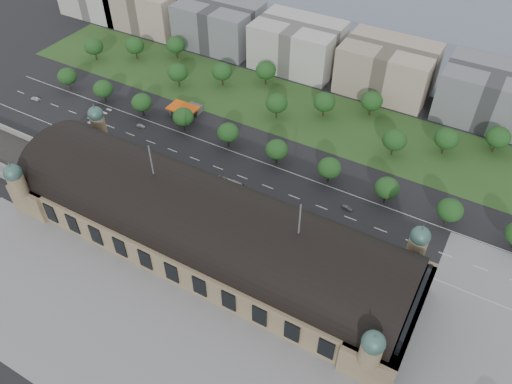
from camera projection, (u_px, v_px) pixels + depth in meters
The scene contains 48 objects.
ground at pixel (207, 245), 180.12m from camera, with size 900.00×900.00×0.00m, color black.
station at pixel (205, 225), 173.08m from camera, with size 150.00×48.40×44.30m.
plaza_south at pixel (153, 355), 148.64m from camera, with size 190.00×48.00×0.12m, color gray.
plaza_east at pixel (506, 380), 142.92m from camera, with size 56.00×100.00×0.12m, color gray.
road_slab at pixel (218, 168), 211.40m from camera, with size 260.00×26.00×0.10m, color black.
grass_belt at pixel (287, 108), 244.43m from camera, with size 300.00×45.00×0.10m, color #2D5020.
petrol_station at pixel (189, 108), 238.91m from camera, with size 14.00×13.00×5.05m.
office_1 at pixel (150, 7), 303.07m from camera, with size 45.00×32.00×24.00m, color #B7A48F.
office_2 at pixel (219, 25), 285.01m from camera, with size 45.00×32.00×24.00m, color slate.
office_3 at pixel (297, 45), 266.96m from camera, with size 45.00×32.00×24.00m, color beige.
office_4 at pixel (387, 68), 248.90m from camera, with size 45.00×32.00×24.00m, color #B7A48F.
office_5 at pixel (491, 95), 230.84m from camera, with size 45.00×32.00×24.00m, color slate.
tree_row_0 at pixel (67, 76), 251.93m from camera, with size 9.60×9.60×11.52m.
tree_row_1 at pixel (103, 89), 243.26m from camera, with size 9.60×9.60×11.52m.
tree_row_2 at pixel (142, 102), 234.60m from camera, with size 9.60×9.60×11.52m.
tree_row_3 at pixel (183, 117), 225.93m from camera, with size 9.60×9.60×11.52m.
tree_row_4 at pixel (228, 133), 217.26m from camera, with size 9.60×9.60×11.52m.
tree_row_5 at pixel (277, 149), 208.60m from camera, with size 9.60×9.60×11.52m.
tree_row_6 at pixel (329, 168), 199.93m from camera, with size 9.60×9.60×11.52m.
tree_row_7 at pixel (387, 188), 191.26m from camera, with size 9.60×9.60×11.52m.
tree_row_8 at pixel (450, 210), 182.60m from camera, with size 9.60×9.60×11.52m.
tree_belt_0 at pixel (94, 46), 274.12m from camera, with size 10.40×10.40×12.48m.
tree_belt_1 at pixel (135, 46), 274.85m from camera, with size 10.40×10.40×12.48m.
tree_belt_2 at pixel (176, 45), 275.59m from camera, with size 10.40×10.40×12.48m.
tree_belt_3 at pixel (178, 73), 253.53m from camera, with size 10.40×10.40×12.48m.
tree_belt_4 at pixel (222, 72), 254.27m from camera, with size 10.40×10.40×12.48m.
tree_belt_5 at pixel (266, 70), 255.01m from camera, with size 10.40×10.40×12.48m.
tree_belt_6 at pixel (277, 103), 232.95m from camera, with size 10.40×10.40×12.48m.
tree_belt_7 at pixel (324, 102), 233.68m from camera, with size 10.40×10.40×12.48m.
tree_belt_8 at pixel (372, 101), 234.42m from camera, with size 10.40×10.40×12.48m.
tree_belt_9 at pixel (395, 140), 212.36m from camera, with size 10.40×10.40×12.48m.
tree_belt_10 at pixel (447, 139), 213.10m from camera, with size 10.40×10.40×12.48m.
tree_belt_11 at pixel (498, 137), 213.84m from camera, with size 10.40×10.40×12.48m.
traffic_car_0 at pixel (35, 98), 249.15m from camera, with size 1.93×4.79×1.63m, color silver.
traffic_car_1 at pixel (141, 126), 232.29m from camera, with size 1.39×4.00×1.32m, color gray.
traffic_car_4 at pixel (287, 209), 192.40m from camera, with size 1.93×4.79×1.63m, color #16203F.
traffic_car_5 at pixel (347, 208), 192.86m from camera, with size 1.45×4.15×1.37m, color #4F5155.
traffic_car_6 at pixel (392, 248), 178.03m from camera, with size 2.23×4.84×1.34m, color silver.
parked_car_0 at pixel (96, 143), 223.10m from camera, with size 1.37×3.92×1.29m, color black.
parked_car_1 at pixel (137, 167), 210.87m from camera, with size 2.19×4.75×1.32m, color maroon.
parked_car_2 at pixel (157, 175), 207.01m from camera, with size 1.90×4.68×1.36m, color #172240.
parked_car_3 at pixel (124, 161), 213.46m from camera, with size 1.65×4.11×1.40m, color #515458.
parked_car_4 at pixel (175, 182), 203.76m from camera, with size 1.36×3.91×1.29m, color silver.
parked_car_5 at pixel (169, 180), 204.70m from camera, with size 2.59×5.62×1.56m, color gray.
parked_car_6 at pixel (153, 173), 207.84m from camera, with size 2.19×5.38×1.56m, color black.
bus_west at pixel (193, 176), 205.11m from camera, with size 2.77×11.85×3.30m, color red.
bus_mid at pixel (230, 184), 201.22m from camera, with size 2.95×12.62×3.52m, color beige.
bus_east at pixel (273, 207), 192.24m from camera, with size 2.59×11.05×3.08m, color beige.
Camera 1 is at (73.84, -93.98, 137.24)m, focal length 35.00 mm.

